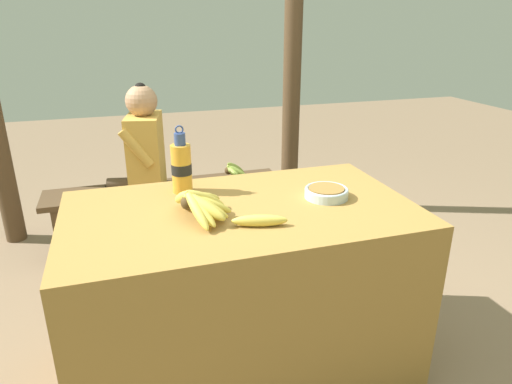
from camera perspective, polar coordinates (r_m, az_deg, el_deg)
ground_plane at (r=2.25m, az=-1.64°, el=-20.61°), size 12.00×12.00×0.00m
market_counter at (r=2.01m, az=-1.75°, el=-12.27°), size 1.39×0.80×0.78m
banana_bunch_ripe at (r=1.72m, az=-7.17°, el=-1.25°), size 0.21×0.33×0.13m
serving_bowl at (r=1.94m, az=8.81°, el=-0.01°), size 0.18×0.18×0.04m
water_bottle at (r=1.98m, az=-9.30°, el=3.11°), size 0.09×0.09×0.30m
loose_banana_front at (r=1.66m, az=0.44°, el=-3.60°), size 0.21×0.10×0.04m
wooden_bench at (r=3.13m, az=-11.07°, el=-0.50°), size 1.56×0.32×0.44m
seated_vendor at (r=3.01m, az=-14.39°, el=4.12°), size 0.45×0.42×1.13m
banana_bunch_green at (r=3.16m, az=-2.81°, el=2.74°), size 0.17×0.31×0.14m
support_post_far at (r=3.59m, az=4.58°, el=16.16°), size 0.14×0.14×2.38m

